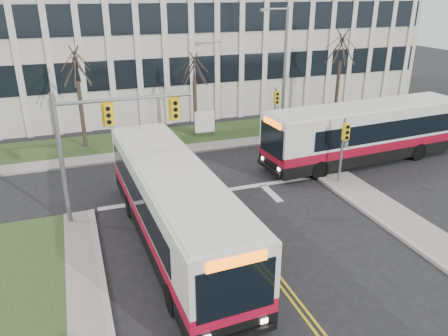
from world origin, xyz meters
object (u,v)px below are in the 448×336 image
directory_sign (205,122)px  bus_main (174,208)px  streetlight (283,65)px  bus_cross (365,134)px

directory_sign → bus_main: (-5.58, -13.70, 0.57)m
streetlight → bus_main: 17.00m
bus_main → bus_cross: 14.80m
bus_main → directory_sign: bearing=65.3°
streetlight → directory_sign: (-5.53, 1.30, -4.02)m
bus_cross → streetlight: bearing=-163.4°
directory_sign → bus_cross: bus_cross is taller
streetlight → bus_cross: 7.93m
bus_main → bus_cross: bus_cross is taller
streetlight → directory_sign: 6.96m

